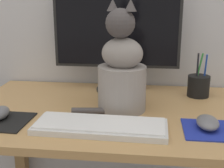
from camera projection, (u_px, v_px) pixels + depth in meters
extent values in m
cube|color=tan|center=(120.00, 113.00, 1.11)|extent=(1.11, 0.64, 0.02)
cube|color=olive|center=(21.00, 156.00, 1.54)|extent=(0.05, 0.05, 0.70)
cylinder|color=black|center=(116.00, 89.00, 1.33)|extent=(0.17, 0.17, 0.01)
cylinder|color=black|center=(117.00, 78.00, 1.31)|extent=(0.04, 0.04, 0.09)
cube|color=black|center=(117.00, 24.00, 1.25)|extent=(0.52, 0.02, 0.35)
cube|color=black|center=(116.00, 24.00, 1.24)|extent=(0.49, 0.00, 0.33)
cube|color=silver|center=(100.00, 127.00, 0.94)|extent=(0.40, 0.16, 0.02)
cube|color=white|center=(100.00, 123.00, 0.94)|extent=(0.39, 0.14, 0.01)
cube|color=black|center=(0.00, 121.00, 1.00)|extent=(0.19, 0.17, 0.00)
cube|color=#1E2D9E|center=(213.00, 130.00, 0.93)|extent=(0.18, 0.16, 0.00)
ellipsoid|color=slate|center=(208.00, 122.00, 0.94)|extent=(0.07, 0.10, 0.03)
cylinder|color=gray|center=(122.00, 88.00, 1.09)|extent=(0.20, 0.20, 0.16)
ellipsoid|color=gray|center=(122.00, 53.00, 1.06)|extent=(0.17, 0.15, 0.11)
sphere|color=#474242|center=(121.00, 23.00, 1.02)|extent=(0.12, 0.12, 0.10)
cone|color=#474242|center=(113.00, 5.00, 1.01)|extent=(0.05, 0.05, 0.04)
cone|color=#474242|center=(131.00, 5.00, 0.99)|extent=(0.05, 0.05, 0.04)
cylinder|color=#474242|center=(103.00, 111.00, 1.06)|extent=(0.22, 0.05, 0.02)
cylinder|color=black|center=(198.00, 86.00, 1.24)|extent=(0.09, 0.09, 0.08)
cylinder|color=black|center=(197.00, 71.00, 1.23)|extent=(0.01, 0.02, 0.14)
cylinder|color=#1E47B2|center=(205.00, 71.00, 1.22)|extent=(0.01, 0.04, 0.14)
cylinder|color=green|center=(199.00, 71.00, 1.23)|extent=(0.03, 0.02, 0.14)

